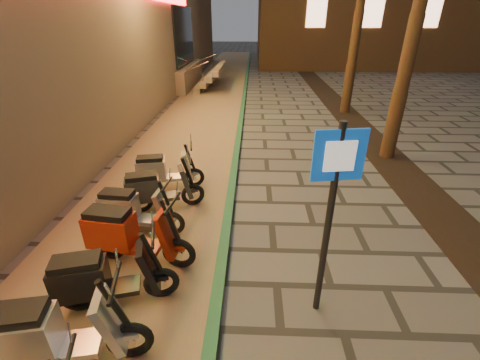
{
  "coord_description": "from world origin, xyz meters",
  "views": [
    {
      "loc": [
        -0.42,
        -2.06,
        3.71
      ],
      "look_at": [
        -0.62,
        2.89,
        1.2
      ],
      "focal_mm": 24.0,
      "sensor_mm": 36.0,
      "label": 1
    }
  ],
  "objects_px": {
    "pedestrian_sign": "(332,201)",
    "scooter_8": "(155,189)",
    "scooter_6": "(127,234)",
    "scooter_7": "(132,210)",
    "scooter_9": "(162,170)",
    "scooter_4": "(48,335)",
    "scooter_5": "(101,279)"
  },
  "relations": [
    {
      "from": "scooter_7",
      "to": "scooter_8",
      "type": "height_order",
      "value": "scooter_8"
    },
    {
      "from": "scooter_8",
      "to": "scooter_9",
      "type": "relative_size",
      "value": 1.02
    },
    {
      "from": "scooter_6",
      "to": "scooter_7",
      "type": "relative_size",
      "value": 1.15
    },
    {
      "from": "scooter_9",
      "to": "scooter_8",
      "type": "bearing_deg",
      "value": -93.92
    },
    {
      "from": "scooter_4",
      "to": "scooter_5",
      "type": "height_order",
      "value": "scooter_4"
    },
    {
      "from": "pedestrian_sign",
      "to": "scooter_9",
      "type": "xyz_separation_m",
      "value": [
        -3.09,
        3.48,
        -1.29
      ]
    },
    {
      "from": "scooter_6",
      "to": "scooter_8",
      "type": "height_order",
      "value": "scooter_6"
    },
    {
      "from": "pedestrian_sign",
      "to": "scooter_6",
      "type": "height_order",
      "value": "pedestrian_sign"
    },
    {
      "from": "scooter_6",
      "to": "scooter_7",
      "type": "distance_m",
      "value": 0.88
    },
    {
      "from": "scooter_4",
      "to": "scooter_8",
      "type": "relative_size",
      "value": 1.11
    },
    {
      "from": "pedestrian_sign",
      "to": "scooter_4",
      "type": "distance_m",
      "value": 3.57
    },
    {
      "from": "pedestrian_sign",
      "to": "scooter_5",
      "type": "bearing_deg",
      "value": 172.55
    },
    {
      "from": "scooter_8",
      "to": "scooter_5",
      "type": "bearing_deg",
      "value": -108.69
    },
    {
      "from": "pedestrian_sign",
      "to": "scooter_6",
      "type": "bearing_deg",
      "value": 154.66
    },
    {
      "from": "scooter_5",
      "to": "scooter_8",
      "type": "relative_size",
      "value": 1.03
    },
    {
      "from": "scooter_4",
      "to": "scooter_5",
      "type": "distance_m",
      "value": 0.94
    },
    {
      "from": "pedestrian_sign",
      "to": "scooter_9",
      "type": "bearing_deg",
      "value": 122.66
    },
    {
      "from": "pedestrian_sign",
      "to": "scooter_5",
      "type": "distance_m",
      "value": 3.26
    },
    {
      "from": "scooter_8",
      "to": "scooter_6",
      "type": "bearing_deg",
      "value": -108.07
    },
    {
      "from": "scooter_4",
      "to": "scooter_8",
      "type": "xyz_separation_m",
      "value": [
        0.23,
        3.51,
        -0.05
      ]
    },
    {
      "from": "pedestrian_sign",
      "to": "scooter_8",
      "type": "height_order",
      "value": "pedestrian_sign"
    },
    {
      "from": "pedestrian_sign",
      "to": "scooter_8",
      "type": "distance_m",
      "value": 4.1
    },
    {
      "from": "scooter_6",
      "to": "scooter_7",
      "type": "height_order",
      "value": "scooter_6"
    },
    {
      "from": "pedestrian_sign",
      "to": "scooter_8",
      "type": "xyz_separation_m",
      "value": [
        -2.97,
        2.52,
        -1.28
      ]
    },
    {
      "from": "scooter_7",
      "to": "scooter_4",
      "type": "bearing_deg",
      "value": -85.66
    },
    {
      "from": "scooter_4",
      "to": "pedestrian_sign",
      "type": "bearing_deg",
      "value": 6.04
    },
    {
      "from": "scooter_6",
      "to": "scooter_7",
      "type": "bearing_deg",
      "value": 112.17
    },
    {
      "from": "pedestrian_sign",
      "to": "scooter_8",
      "type": "relative_size",
      "value": 1.7
    },
    {
      "from": "scooter_8",
      "to": "scooter_4",
      "type": "bearing_deg",
      "value": -111.68
    },
    {
      "from": "scooter_7",
      "to": "scooter_9",
      "type": "bearing_deg",
      "value": 90.87
    },
    {
      "from": "scooter_6",
      "to": "scooter_8",
      "type": "relative_size",
      "value": 1.13
    },
    {
      "from": "scooter_5",
      "to": "scooter_6",
      "type": "height_order",
      "value": "scooter_6"
    }
  ]
}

